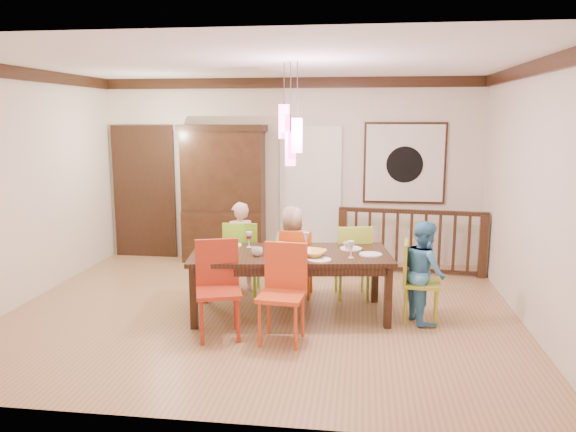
# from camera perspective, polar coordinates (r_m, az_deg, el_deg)

# --- Properties ---
(floor) EXTENTS (6.00, 6.00, 0.00)m
(floor) POSITION_cam_1_polar(r_m,az_deg,el_deg) (6.84, -2.65, -9.63)
(floor) COLOR #977349
(floor) RESTS_ON ground
(ceiling) EXTENTS (6.00, 6.00, 0.00)m
(ceiling) POSITION_cam_1_polar(r_m,az_deg,el_deg) (6.47, -2.87, 15.32)
(ceiling) COLOR white
(ceiling) RESTS_ON wall_back
(wall_back) EXTENTS (6.00, 0.00, 6.00)m
(wall_back) POSITION_cam_1_polar(r_m,az_deg,el_deg) (8.96, 0.11, 4.58)
(wall_back) COLOR beige
(wall_back) RESTS_ON floor
(wall_left) EXTENTS (0.00, 5.00, 5.00)m
(wall_left) POSITION_cam_1_polar(r_m,az_deg,el_deg) (7.63, -25.55, 2.64)
(wall_left) COLOR beige
(wall_left) RESTS_ON floor
(wall_right) EXTENTS (0.00, 5.00, 5.00)m
(wall_right) POSITION_cam_1_polar(r_m,az_deg,el_deg) (6.66, 23.58, 1.84)
(wall_right) COLOR beige
(wall_right) RESTS_ON floor
(crown_molding) EXTENTS (6.00, 5.00, 0.16)m
(crown_molding) POSITION_cam_1_polar(r_m,az_deg,el_deg) (6.46, -2.86, 14.62)
(crown_molding) COLOR black
(crown_molding) RESTS_ON wall_back
(panel_door) EXTENTS (1.04, 0.07, 2.24)m
(panel_door) POSITION_cam_1_polar(r_m,az_deg,el_deg) (9.56, -14.35, 2.20)
(panel_door) COLOR black
(panel_door) RESTS_ON wall_back
(white_doorway) EXTENTS (0.97, 0.05, 2.22)m
(white_doorway) POSITION_cam_1_polar(r_m,az_deg,el_deg) (8.93, 2.30, 1.97)
(white_doorway) COLOR silver
(white_doorway) RESTS_ON wall_back
(painting) EXTENTS (1.25, 0.06, 1.25)m
(painting) POSITION_cam_1_polar(r_m,az_deg,el_deg) (8.85, 11.75, 5.28)
(painting) COLOR black
(painting) RESTS_ON wall_back
(pendant_cluster) EXTENTS (0.27, 0.21, 1.14)m
(pendant_cluster) POSITION_cam_1_polar(r_m,az_deg,el_deg) (6.34, 0.27, 8.26)
(pendant_cluster) COLOR #E84596
(pendant_cluster) RESTS_ON ceiling
(dining_table) EXTENTS (2.42, 1.35, 0.75)m
(dining_table) POSITION_cam_1_polar(r_m,az_deg,el_deg) (6.54, 0.26, -4.39)
(dining_table) COLOR black
(dining_table) RESTS_ON floor
(chair_far_left) EXTENTS (0.46, 0.46, 0.98)m
(chair_far_left) POSITION_cam_1_polar(r_m,az_deg,el_deg) (7.39, -4.63, -3.64)
(chair_far_left) COLOR #7BBB23
(chair_far_left) RESTS_ON floor
(chair_far_mid) EXTENTS (0.41, 0.41, 0.90)m
(chair_far_mid) POSITION_cam_1_polar(r_m,az_deg,el_deg) (7.24, 0.94, -4.25)
(chair_far_mid) COLOR #C6440D
(chair_far_mid) RESTS_ON floor
(chair_far_right) EXTENTS (0.51, 0.51, 0.96)m
(chair_far_right) POSITION_cam_1_polar(r_m,az_deg,el_deg) (7.26, 6.53, -3.99)
(chair_far_right) COLOR #9BBB30
(chair_far_right) RESTS_ON floor
(chair_near_left) EXTENTS (0.58, 0.58, 1.02)m
(chair_near_left) POSITION_cam_1_polar(r_m,az_deg,el_deg) (5.93, -7.09, -6.87)
(chair_near_left) COLOR #9F2C16
(chair_near_left) RESTS_ON floor
(chair_near_mid) EXTENTS (0.49, 0.49, 1.01)m
(chair_near_mid) POSITION_cam_1_polar(r_m,az_deg,el_deg) (5.78, -0.66, -7.32)
(chair_near_mid) COLOR #C7421A
(chair_near_mid) RESTS_ON floor
(chair_end_right) EXTENTS (0.45, 0.45, 0.92)m
(chair_end_right) POSITION_cam_1_polar(r_m,az_deg,el_deg) (6.55, 13.45, -6.00)
(chair_end_right) COLOR #9AA526
(chair_end_right) RESTS_ON floor
(china_hutch) EXTENTS (1.38, 0.46, 2.18)m
(china_hutch) POSITION_cam_1_polar(r_m,az_deg,el_deg) (8.99, -6.57, 2.27)
(china_hutch) COLOR black
(china_hutch) RESTS_ON floor
(balustrade) EXTENTS (2.17, 0.30, 0.96)m
(balustrade) POSITION_cam_1_polar(r_m,az_deg,el_deg) (8.52, 12.39, -2.42)
(balustrade) COLOR black
(balustrade) RESTS_ON floor
(person_far_left) EXTENTS (0.52, 0.45, 1.21)m
(person_far_left) POSITION_cam_1_polar(r_m,az_deg,el_deg) (7.46, -4.91, -3.16)
(person_far_left) COLOR #FFC2C9
(person_far_left) RESTS_ON floor
(person_far_mid) EXTENTS (0.66, 0.54, 1.16)m
(person_far_mid) POSITION_cam_1_polar(r_m,az_deg,el_deg) (7.41, 0.44, -3.40)
(person_far_mid) COLOR #C2B092
(person_far_mid) RESTS_ON floor
(person_end_right) EXTENTS (0.59, 0.67, 1.16)m
(person_end_right) POSITION_cam_1_polar(r_m,az_deg,el_deg) (6.55, 13.64, -5.51)
(person_end_right) COLOR #458FC2
(person_end_right) RESTS_ON floor
(serving_bowl) EXTENTS (0.41, 0.41, 0.08)m
(serving_bowl) POSITION_cam_1_polar(r_m,az_deg,el_deg) (6.31, 2.41, -3.84)
(serving_bowl) COLOR gold
(serving_bowl) RESTS_ON dining_table
(small_bowl) EXTENTS (0.26, 0.26, 0.06)m
(small_bowl) POSITION_cam_1_polar(r_m,az_deg,el_deg) (6.53, -1.23, -3.43)
(small_bowl) COLOR white
(small_bowl) RESTS_ON dining_table
(cup_left) EXTENTS (0.15, 0.15, 0.10)m
(cup_left) POSITION_cam_1_polar(r_m,az_deg,el_deg) (6.36, -3.16, -3.64)
(cup_left) COLOR silver
(cup_left) RESTS_ON dining_table
(cup_right) EXTENTS (0.14, 0.14, 0.10)m
(cup_right) POSITION_cam_1_polar(r_m,az_deg,el_deg) (6.66, 6.09, -3.07)
(cup_right) COLOR silver
(cup_right) RESTS_ON dining_table
(plate_far_left) EXTENTS (0.26, 0.26, 0.01)m
(plate_far_left) POSITION_cam_1_polar(r_m,az_deg,el_deg) (6.89, -5.77, -2.97)
(plate_far_left) COLOR white
(plate_far_left) RESTS_ON dining_table
(plate_far_mid) EXTENTS (0.26, 0.26, 0.01)m
(plate_far_mid) POSITION_cam_1_polar(r_m,az_deg,el_deg) (6.76, 0.83, -3.18)
(plate_far_mid) COLOR white
(plate_far_mid) RESTS_ON dining_table
(plate_far_right) EXTENTS (0.26, 0.26, 0.01)m
(plate_far_right) POSITION_cam_1_polar(r_m,az_deg,el_deg) (6.73, 6.42, -3.30)
(plate_far_right) COLOR white
(plate_far_right) RESTS_ON dining_table
(plate_near_left) EXTENTS (0.26, 0.26, 0.01)m
(plate_near_left) POSITION_cam_1_polar(r_m,az_deg,el_deg) (6.37, -6.49, -4.07)
(plate_near_left) COLOR white
(plate_near_left) RESTS_ON dining_table
(plate_near_mid) EXTENTS (0.26, 0.26, 0.01)m
(plate_near_mid) POSITION_cam_1_polar(r_m,az_deg,el_deg) (6.18, 3.22, -4.46)
(plate_near_mid) COLOR white
(plate_near_mid) RESTS_ON dining_table
(plate_end_right) EXTENTS (0.26, 0.26, 0.01)m
(plate_end_right) POSITION_cam_1_polar(r_m,az_deg,el_deg) (6.48, 8.39, -3.88)
(plate_end_right) COLOR white
(plate_end_right) RESTS_ON dining_table
(wine_glass_a) EXTENTS (0.08, 0.08, 0.19)m
(wine_glass_a) POSITION_cam_1_polar(r_m,az_deg,el_deg) (6.78, -3.99, -2.41)
(wine_glass_a) COLOR #590C19
(wine_glass_a) RESTS_ON dining_table
(wine_glass_b) EXTENTS (0.08, 0.08, 0.19)m
(wine_glass_b) POSITION_cam_1_polar(r_m,az_deg,el_deg) (6.72, 1.86, -2.49)
(wine_glass_b) COLOR silver
(wine_glass_b) RESTS_ON dining_table
(wine_glass_c) EXTENTS (0.08, 0.08, 0.19)m
(wine_glass_c) POSITION_cam_1_polar(r_m,az_deg,el_deg) (6.22, -0.73, -3.52)
(wine_glass_c) COLOR #590C19
(wine_glass_c) RESTS_ON dining_table
(wine_glass_d) EXTENTS (0.08, 0.08, 0.19)m
(wine_glass_d) POSITION_cam_1_polar(r_m,az_deg,el_deg) (6.31, 6.43, -3.39)
(wine_glass_d) COLOR silver
(wine_glass_d) RESTS_ON dining_table
(napkin) EXTENTS (0.18, 0.14, 0.01)m
(napkin) POSITION_cam_1_polar(r_m,az_deg,el_deg) (6.18, -1.07, -4.44)
(napkin) COLOR #D83359
(napkin) RESTS_ON dining_table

